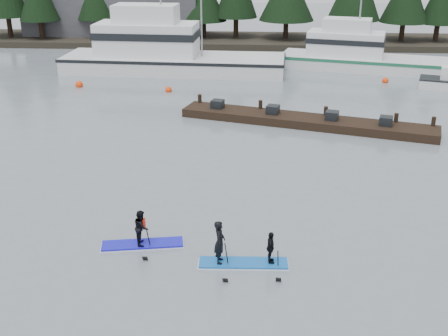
# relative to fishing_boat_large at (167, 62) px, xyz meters

# --- Properties ---
(ground) EXTENTS (160.00, 160.00, 0.00)m
(ground) POSITION_rel_fishing_boat_large_xyz_m (6.05, -28.90, -0.76)
(ground) COLOR slate
(ground) RESTS_ON ground
(far_shore) EXTENTS (70.00, 8.00, 0.60)m
(far_shore) POSITION_rel_fishing_boat_large_xyz_m (6.05, 13.10, -0.46)
(far_shore) COLOR #2D281E
(far_shore) RESTS_ON ground
(treeline) EXTENTS (60.00, 4.00, 8.00)m
(treeline) POSITION_rel_fishing_boat_large_xyz_m (6.05, 13.10, -0.76)
(treeline) COLOR black
(treeline) RESTS_ON ground
(waterfront_building) EXTENTS (18.00, 6.00, 5.00)m
(waterfront_building) POSITION_rel_fishing_boat_large_xyz_m (-7.95, 15.10, 1.74)
(waterfront_building) COLOR #4C4C51
(waterfront_building) RESTS_ON ground
(fishing_boat_large) EXTENTS (17.99, 5.87, 10.01)m
(fishing_boat_large) POSITION_rel_fishing_boat_large_xyz_m (0.00, 0.00, 0.00)
(fishing_boat_large) COLOR silver
(fishing_boat_large) RESTS_ON ground
(fishing_boat_medium) EXTENTS (14.07, 7.01, 8.19)m
(fishing_boat_medium) POSITION_rel_fishing_boat_large_xyz_m (15.74, 1.85, -0.19)
(fishing_boat_medium) COLOR silver
(fishing_boat_medium) RESTS_ON ground
(floating_dock) EXTENTS (14.87, 6.07, 0.50)m
(floating_dock) POSITION_rel_fishing_boat_large_xyz_m (10.25, -13.42, -0.51)
(floating_dock) COLOR black
(floating_dock) RESTS_ON ground
(buoy_a) EXTENTS (0.56, 0.56, 0.56)m
(buoy_a) POSITION_rel_fishing_boat_large_xyz_m (-5.69, -5.41, -0.76)
(buoy_a) COLOR #FF3D0C
(buoy_a) RESTS_ON ground
(buoy_b) EXTENTS (0.48, 0.48, 0.48)m
(buoy_b) POSITION_rel_fishing_boat_large_xyz_m (1.07, -6.38, -0.76)
(buoy_b) COLOR #FF3D0C
(buoy_b) RESTS_ON ground
(buoy_c) EXTENTS (0.48, 0.48, 0.48)m
(buoy_c) POSITION_rel_fishing_boat_large_xyz_m (17.01, -2.66, -0.76)
(buoy_c) COLOR #FF3D0C
(buoy_c) RESTS_ON ground
(paddleboard_solo) EXTENTS (2.96, 1.22, 1.86)m
(paddleboard_solo) POSITION_rel_fishing_boat_large_xyz_m (3.42, -27.69, -0.25)
(paddleboard_solo) COLOR #1615CD
(paddleboard_solo) RESTS_ON ground
(paddleboard_duo) EXTENTS (3.02, 1.12, 2.15)m
(paddleboard_duo) POSITION_rel_fishing_boat_large_xyz_m (6.99, -28.72, -0.19)
(paddleboard_duo) COLOR blue
(paddleboard_duo) RESTS_ON ground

